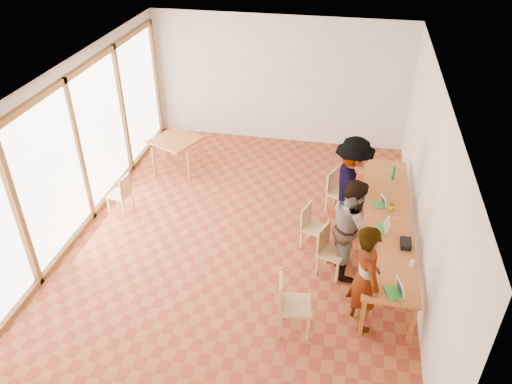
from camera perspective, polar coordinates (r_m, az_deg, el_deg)
ground at (r=9.16m, az=-1.57°, el=-5.05°), size 8.00×8.00×0.00m
wall_back at (r=11.89m, az=2.64°, el=12.58°), size 6.00×0.10×3.00m
wall_front at (r=5.39m, az=-11.67°, el=-18.24°), size 6.00×0.10×3.00m
wall_right at (r=8.26m, az=19.02°, el=0.90°), size 0.10×8.00×3.00m
window_wall at (r=9.37m, az=-19.74°, el=4.70°), size 0.10×8.00×3.00m
ceiling at (r=7.67m, az=-1.92°, el=12.99°), size 6.00×8.00×0.04m
communal_table at (r=8.64m, az=14.81°, el=-3.13°), size 0.80×4.00×0.75m
side_table at (r=10.98m, az=-9.16°, el=5.64°), size 0.90×0.90×0.75m
chair_near at (r=7.14m, az=3.63°, el=-12.04°), size 0.52×0.52×0.52m
chair_mid at (r=8.18m, az=8.21°, el=-6.00°), size 0.53×0.53×0.47m
chair_far at (r=8.72m, az=6.19°, el=-3.38°), size 0.48×0.48×0.43m
chair_empty at (r=9.68m, az=9.09°, el=0.61°), size 0.52×0.52×0.45m
chair_spare at (r=9.84m, az=-15.05°, el=0.18°), size 0.42×0.42×0.43m
person_near at (r=7.18m, az=12.35°, el=-9.59°), size 0.64×0.75×1.75m
person_mid at (r=8.09m, az=10.94°, el=-3.94°), size 0.83×0.96×1.72m
person_far at (r=9.00m, az=10.85°, el=0.75°), size 0.94×1.32×1.85m
laptop_near at (r=7.20m, az=15.75°, el=-10.75°), size 0.29×0.31×0.22m
laptop_mid at (r=8.30m, az=14.43°, el=-3.86°), size 0.29×0.31×0.21m
laptop_far at (r=8.88m, az=14.12°, el=-1.18°), size 0.25×0.26×0.18m
yellow_mug at (r=8.80m, az=15.20°, el=-1.71°), size 0.14×0.14×0.10m
green_bottle at (r=9.62m, az=15.42°, el=2.10°), size 0.07×0.07×0.28m
clear_glass at (r=7.71m, az=17.39°, el=-7.80°), size 0.07×0.07×0.09m
condiment_cup at (r=7.87m, az=13.30°, el=-6.25°), size 0.08×0.08×0.06m
pink_phone at (r=8.60m, az=15.59°, el=-3.00°), size 0.05×0.10×0.01m
black_pouch at (r=8.06m, az=16.75°, el=-5.67°), size 0.16×0.26×0.09m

